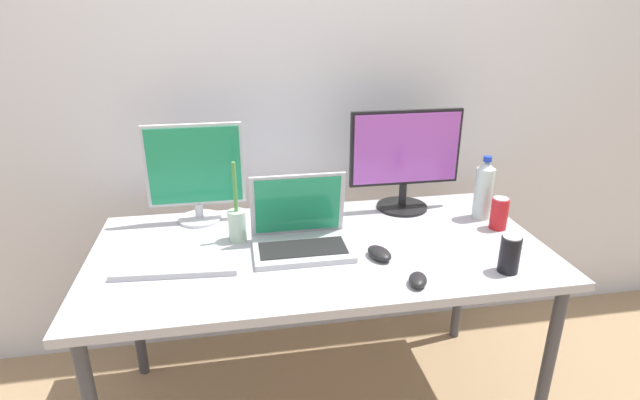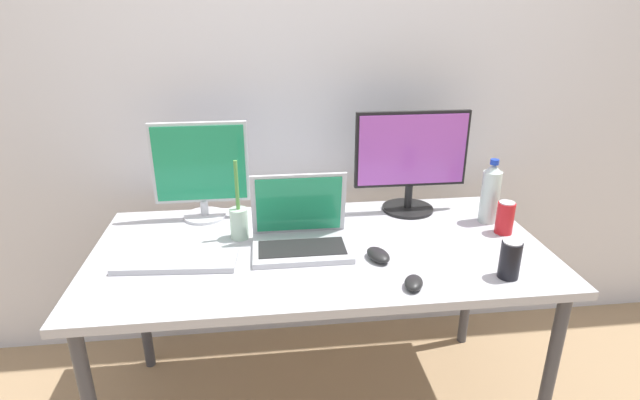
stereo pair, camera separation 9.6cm
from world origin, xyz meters
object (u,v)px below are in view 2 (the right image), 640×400
object	(u,v)px
water_bottle	(490,194)
bamboo_vase	(239,221)
mouse_by_laptop	(414,283)
soda_can_by_laptop	(510,260)
soda_can_near_keyboard	(505,218)
laptop_silver	(301,231)
mouse_by_keyboard	(378,255)
work_desk	(320,261)
monitor_center	(411,158)
monitor_left	(201,169)
keyboard_main	(176,261)

from	to	relation	value
water_bottle	bamboo_vase	world-z (taller)	bamboo_vase
mouse_by_laptop	soda_can_by_laptop	size ratio (longest dim) A/B	0.72
soda_can_near_keyboard	soda_can_by_laptop	size ratio (longest dim) A/B	1.00
laptop_silver	mouse_by_keyboard	size ratio (longest dim) A/B	3.15
work_desk	soda_can_near_keyboard	world-z (taller)	soda_can_near_keyboard
monitor_center	water_bottle	xyz separation A→B (m)	(0.28, -0.15, -0.11)
laptop_silver	bamboo_vase	bearing A→B (deg)	156.93
mouse_by_laptop	soda_can_near_keyboard	bearing A→B (deg)	58.37
laptop_silver	mouse_by_laptop	distance (m)	0.46
laptop_silver	soda_can_by_laptop	size ratio (longest dim) A/B	2.72
monitor_left	bamboo_vase	size ratio (longest dim) A/B	1.31
work_desk	mouse_by_keyboard	world-z (taller)	mouse_by_keyboard
bamboo_vase	monitor_center	bearing A→B (deg)	15.01
monitor_left	laptop_silver	bearing A→B (deg)	-39.42
laptop_silver	water_bottle	size ratio (longest dim) A/B	1.32
mouse_by_keyboard	laptop_silver	bearing A→B (deg)	135.98
keyboard_main	soda_can_near_keyboard	distance (m)	1.21
mouse_by_laptop	monitor_center	bearing A→B (deg)	96.90
keyboard_main	bamboo_vase	distance (m)	0.28
mouse_by_laptop	soda_can_near_keyboard	world-z (taller)	soda_can_near_keyboard
mouse_by_laptop	water_bottle	world-z (taller)	water_bottle
monitor_left	mouse_by_laptop	distance (m)	0.95
keyboard_main	water_bottle	world-z (taller)	water_bottle
work_desk	bamboo_vase	world-z (taller)	bamboo_vase
laptop_silver	mouse_by_laptop	bearing A→B (deg)	-45.02
monitor_left	soda_can_by_laptop	world-z (taller)	monitor_left
monitor_left	water_bottle	world-z (taller)	monitor_left
keyboard_main	bamboo_vase	bearing A→B (deg)	45.13
monitor_left	mouse_by_keyboard	bearing A→B (deg)	-35.03
monitor_left	mouse_by_laptop	xyz separation A→B (m)	(0.69, -0.63, -0.19)
mouse_by_laptop	work_desk	bearing A→B (deg)	150.51
soda_can_near_keyboard	bamboo_vase	world-z (taller)	bamboo_vase
monitor_left	bamboo_vase	distance (m)	0.29
work_desk	soda_can_by_laptop	xyz separation A→B (m)	(0.57, -0.29, 0.12)
monitor_center	mouse_by_laptop	bearing A→B (deg)	-104.46
work_desk	monitor_center	xyz separation A→B (m)	(0.41, 0.29, 0.29)
work_desk	mouse_by_laptop	xyz separation A→B (m)	(0.25, -0.31, 0.08)
monitor_center	water_bottle	bearing A→B (deg)	-28.13
keyboard_main	work_desk	bearing A→B (deg)	12.76
monitor_center	mouse_by_laptop	world-z (taller)	monitor_center
mouse_by_laptop	bamboo_vase	size ratio (longest dim) A/B	0.30
water_bottle	mouse_by_keyboard	bearing A→B (deg)	-152.59
monitor_left	soda_can_near_keyboard	bearing A→B (deg)	-13.85
mouse_by_keyboard	soda_can_near_keyboard	distance (m)	0.55
monitor_left	laptop_silver	distance (m)	0.50
soda_can_by_laptop	bamboo_vase	xyz separation A→B (m)	(-0.86, 0.39, 0.01)
bamboo_vase	monitor_left	bearing A→B (deg)	125.31
work_desk	water_bottle	size ratio (longest dim) A/B	6.22
work_desk	monitor_center	distance (m)	0.58
monitor_center	soda_can_near_keyboard	world-z (taller)	monitor_center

